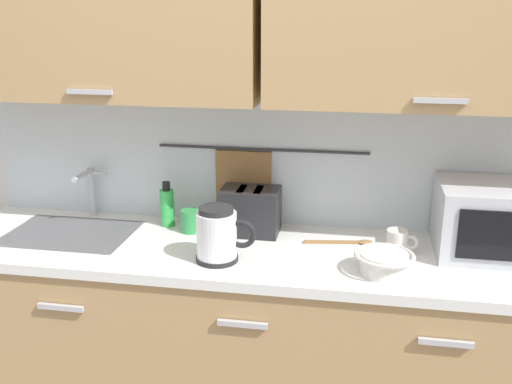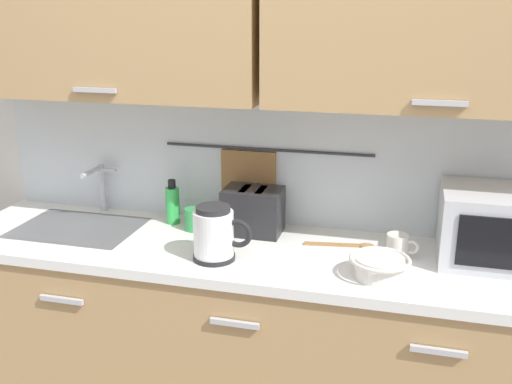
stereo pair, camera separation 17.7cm
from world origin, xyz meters
TOP-DOWN VIEW (x-y plane):
  - counter_unit at (-0.01, 0.30)m, footprint 2.53×0.64m
  - back_wall_assembly at (-0.00, 0.53)m, footprint 3.70×0.41m
  - sink_faucet at (-0.80, 0.53)m, footprint 0.09×0.17m
  - microwave at (0.91, 0.41)m, footprint 0.46×0.35m
  - electric_kettle at (-0.12, 0.16)m, footprint 0.23×0.16m
  - dish_soap_bottle at (-0.43, 0.48)m, footprint 0.06×0.06m
  - mug_near_sink at (-0.31, 0.42)m, footprint 0.12×0.08m
  - mixing_bowl at (0.48, 0.15)m, footprint 0.21×0.21m
  - toaster at (-0.06, 0.46)m, footprint 0.26×0.17m
  - mug_by_kettle at (0.53, 0.34)m, footprint 0.12×0.08m
  - wooden_spoon at (0.34, 0.41)m, footprint 0.28×0.07m

SIDE VIEW (x-z plane):
  - counter_unit at x=-0.01m, z-range 0.01..0.91m
  - wooden_spoon at x=0.34m, z-range 0.90..0.91m
  - mixing_bowl at x=0.48m, z-range 0.91..0.98m
  - mug_near_sink at x=-0.31m, z-range 0.90..1.00m
  - mug_by_kettle at x=0.53m, z-range 0.90..1.00m
  - dish_soap_bottle at x=-0.43m, z-range 0.89..1.08m
  - toaster at x=-0.06m, z-range 0.90..1.09m
  - electric_kettle at x=-0.12m, z-range 0.90..1.11m
  - microwave at x=0.91m, z-range 0.90..1.17m
  - sink_faucet at x=-0.80m, z-range 0.93..1.15m
  - back_wall_assembly at x=0.00m, z-range 0.27..2.77m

